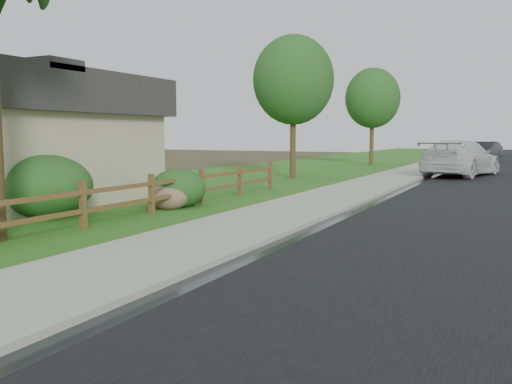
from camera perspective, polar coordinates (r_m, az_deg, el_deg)
The scene contains 13 objects.
curb at distance 38.83m, azimuth 19.76°, elevation 2.70°, with size 0.40×90.00×0.12m, color gray.
wet_gutter at distance 38.80m, azimuth 20.27°, elevation 2.62°, with size 0.50×90.00×0.00m, color black.
sidewalk at distance 39.01m, azimuth 17.86°, elevation 2.76°, with size 2.20×90.00×0.10m, color #A5A290.
grass_strip at distance 39.33m, azimuth 15.12°, elevation 2.84°, with size 1.60×90.00×0.06m, color #215618.
lawn_near at distance 40.68m, azimuth 7.91°, elevation 3.07°, with size 9.00×90.00×0.04m, color #215618.
ranch_fence at distance 13.15m, azimuth -14.12°, elevation -0.58°, with size 0.12×16.92×1.10m.
white_suv at distance 29.17m, azimuth 20.73°, elevation 3.34°, with size 2.50×6.15×1.78m, color silver.
dark_car_far at distance 46.15m, azimuth 22.88°, elevation 3.96°, with size 1.63×4.67×1.54m, color black.
boulder at distance 15.21m, azimuth -9.18°, elevation -0.43°, with size 1.19×0.89×0.79m, color brown.
shrub_b at distance 14.60m, azimuth -21.20°, elevation 0.55°, with size 2.28×2.28×1.60m, color #1B4418.
shrub_c at distance 15.57m, azimuth -8.20°, elevation 0.36°, with size 1.57×1.57×1.14m, color #1B4418.
tree_near_left at distance 25.92m, azimuth 3.95°, elevation 11.66°, with size 3.80×3.80×6.73m.
tree_mid_left at distance 37.83m, azimuth 12.17°, elevation 9.62°, with size 3.67×3.67×6.57m.
Camera 1 is at (4.92, -3.51, 2.10)m, focal length 38.00 mm.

